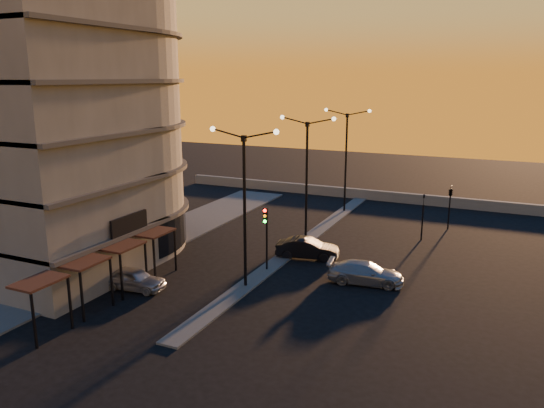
{
  "coord_description": "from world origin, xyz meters",
  "views": [
    {
      "loc": [
        13.8,
        -26.34,
        12.26
      ],
      "look_at": [
        -0.65,
        5.22,
        3.91
      ],
      "focal_mm": 35.0,
      "sensor_mm": 36.0,
      "label": 1
    }
  ],
  "objects": [
    {
      "name": "signal_east_b",
      "position": [
        9.5,
        18.0,
        3.1
      ],
      "size": [
        0.42,
        1.99,
        3.6
      ],
      "color": "black",
      "rests_on": "ground"
    },
    {
      "name": "car_wagon",
      "position": [
        6.36,
        3.58,
        0.67
      ],
      "size": [
        4.83,
        2.53,
        1.34
      ],
      "primitive_type": "imported",
      "rotation": [
        0.0,
        0.0,
        1.72
      ],
      "color": "#9C9EA3",
      "rests_on": "ground"
    },
    {
      "name": "signal_east_a",
      "position": [
        8.0,
        14.0,
        1.93
      ],
      "size": [
        0.13,
        0.16,
        3.6
      ],
      "color": "black",
      "rests_on": "ground"
    },
    {
      "name": "car_sedan",
      "position": [
        1.5,
        6.41,
        0.71
      ],
      "size": [
        4.5,
        2.32,
        1.41
      ],
      "primitive_type": "imported",
      "rotation": [
        0.0,
        0.0,
        1.77
      ],
      "color": "black",
      "rests_on": "ground"
    },
    {
      "name": "building",
      "position": [
        -14.0,
        0.03,
        11.91
      ],
      "size": [
        14.35,
        17.08,
        25.0
      ],
      "color": "slate",
      "rests_on": "ground"
    },
    {
      "name": "traffic_light_main",
      "position": [
        0.0,
        2.87,
        2.89
      ],
      "size": [
        0.28,
        0.44,
        4.25
      ],
      "color": "black",
      "rests_on": "ground"
    },
    {
      "name": "parapet",
      "position": [
        2.0,
        26.0,
        0.5
      ],
      "size": [
        44.0,
        0.5,
        1.0
      ],
      "primitive_type": "cube",
      "color": "slate",
      "rests_on": "ground"
    },
    {
      "name": "median",
      "position": [
        0.0,
        10.0,
        0.06
      ],
      "size": [
        1.2,
        36.0,
        0.12
      ],
      "primitive_type": "cube",
      "color": "#52514F",
      "rests_on": "ground"
    },
    {
      "name": "streetlamp_mid",
      "position": [
        0.0,
        10.0,
        5.59
      ],
      "size": [
        4.32,
        0.32,
        9.51
      ],
      "color": "black",
      "rests_on": "ground"
    },
    {
      "name": "car_hatchback",
      "position": [
        -5.84,
        -3.04,
        0.65
      ],
      "size": [
        3.97,
        1.93,
        1.31
      ],
      "primitive_type": "imported",
      "rotation": [
        0.0,
        0.0,
        1.68
      ],
      "color": "#ACAEB4",
      "rests_on": "ground"
    },
    {
      "name": "streetlamp_far",
      "position": [
        0.0,
        20.0,
        5.59
      ],
      "size": [
        4.32,
        0.32,
        9.51
      ],
      "color": "black",
      "rests_on": "ground"
    },
    {
      "name": "sidewalk_west",
      "position": [
        -10.5,
        4.0,
        0.06
      ],
      "size": [
        5.0,
        40.0,
        0.12
      ],
      "primitive_type": "cube",
      "color": "#52514F",
      "rests_on": "ground"
    },
    {
      "name": "streetlamp_near",
      "position": [
        0.0,
        0.0,
        5.59
      ],
      "size": [
        4.32,
        0.32,
        9.51
      ],
      "color": "black",
      "rests_on": "ground"
    },
    {
      "name": "ground",
      "position": [
        0.0,
        0.0,
        0.0
      ],
      "size": [
        120.0,
        120.0,
        0.0
      ],
      "primitive_type": "plane",
      "color": "black",
      "rests_on": "ground"
    }
  ]
}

